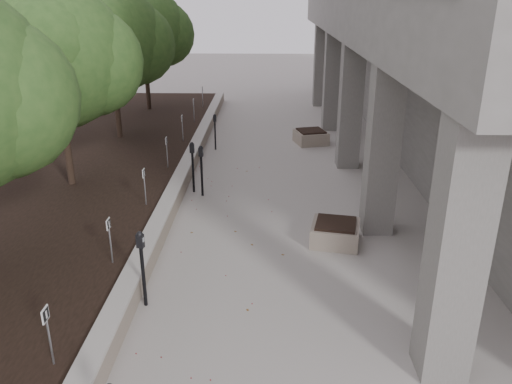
# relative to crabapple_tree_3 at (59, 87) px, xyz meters

# --- Properties ---
(retaining_wall) EXTENTS (0.39, 26.00, 0.50)m
(retaining_wall) POSITION_rel_crabapple_tree_3_xyz_m (2.97, 1.00, -2.87)
(retaining_wall) COLOR gray
(retaining_wall) RESTS_ON ground
(planting_bed) EXTENTS (7.00, 26.00, 0.40)m
(planting_bed) POSITION_rel_crabapple_tree_3_xyz_m (-0.70, 1.00, -2.92)
(planting_bed) COLOR black
(planting_bed) RESTS_ON ground
(crabapple_tree_3) EXTENTS (4.60, 4.00, 5.44)m
(crabapple_tree_3) POSITION_rel_crabapple_tree_3_xyz_m (0.00, 0.00, 0.00)
(crabapple_tree_3) COLOR #2B4F1E
(crabapple_tree_3) RESTS_ON planting_bed
(crabapple_tree_4) EXTENTS (4.60, 4.00, 5.44)m
(crabapple_tree_4) POSITION_rel_crabapple_tree_3_xyz_m (0.00, 5.00, 0.00)
(crabapple_tree_4) COLOR #2B4F1E
(crabapple_tree_4) RESTS_ON planting_bed
(crabapple_tree_5) EXTENTS (4.60, 4.00, 5.44)m
(crabapple_tree_5) POSITION_rel_crabapple_tree_3_xyz_m (0.00, 10.00, 0.00)
(crabapple_tree_5) COLOR #2B4F1E
(crabapple_tree_5) RESTS_ON planting_bed
(parking_sign_2) EXTENTS (0.04, 0.22, 0.96)m
(parking_sign_2) POSITION_rel_crabapple_tree_3_xyz_m (2.45, -7.50, -2.24)
(parking_sign_2) COLOR black
(parking_sign_2) RESTS_ON planting_bed
(parking_sign_3) EXTENTS (0.04, 0.22, 0.96)m
(parking_sign_3) POSITION_rel_crabapple_tree_3_xyz_m (2.45, -4.50, -2.24)
(parking_sign_3) COLOR black
(parking_sign_3) RESTS_ON planting_bed
(parking_sign_4) EXTENTS (0.04, 0.22, 0.96)m
(parking_sign_4) POSITION_rel_crabapple_tree_3_xyz_m (2.45, -1.50, -2.24)
(parking_sign_4) COLOR black
(parking_sign_4) RESTS_ON planting_bed
(parking_sign_5) EXTENTS (0.04, 0.22, 0.96)m
(parking_sign_5) POSITION_rel_crabapple_tree_3_xyz_m (2.45, 1.50, -2.24)
(parking_sign_5) COLOR black
(parking_sign_5) RESTS_ON planting_bed
(parking_sign_6) EXTENTS (0.04, 0.22, 0.96)m
(parking_sign_6) POSITION_rel_crabapple_tree_3_xyz_m (2.45, 4.50, -2.24)
(parking_sign_6) COLOR black
(parking_sign_6) RESTS_ON planting_bed
(parking_sign_7) EXTENTS (0.04, 0.22, 0.96)m
(parking_sign_7) POSITION_rel_crabapple_tree_3_xyz_m (2.45, 7.50, -2.24)
(parking_sign_7) COLOR black
(parking_sign_7) RESTS_ON planting_bed
(parking_sign_8) EXTENTS (0.04, 0.22, 0.96)m
(parking_sign_8) POSITION_rel_crabapple_tree_3_xyz_m (2.45, 10.50, -2.24)
(parking_sign_8) COLOR black
(parking_sign_8) RESTS_ON planting_bed
(parking_meter_2) EXTENTS (0.17, 0.14, 1.52)m
(parking_meter_2) POSITION_rel_crabapple_tree_3_xyz_m (3.29, -5.38, -2.36)
(parking_meter_2) COLOR black
(parking_meter_2) RESTS_ON ground
(parking_meter_3) EXTENTS (0.15, 0.11, 1.51)m
(parking_meter_3) POSITION_rel_crabapple_tree_3_xyz_m (3.39, 0.45, -2.37)
(parking_meter_3) COLOR black
(parking_meter_3) RESTS_ON ground
(parking_meter_4) EXTENTS (0.16, 0.12, 1.49)m
(parking_meter_4) POSITION_rel_crabapple_tree_3_xyz_m (3.68, 0.16, -2.38)
(parking_meter_4) COLOR black
(parking_meter_4) RESTS_ON ground
(parking_meter_5) EXTENTS (0.15, 0.12, 1.34)m
(parking_meter_5) POSITION_rel_crabapple_tree_3_xyz_m (3.60, 4.78, -2.45)
(parking_meter_5) COLOR black
(parking_meter_5) RESTS_ON ground
(planter_front) EXTENTS (1.27, 1.27, 0.50)m
(planter_front) POSITION_rel_crabapple_tree_3_xyz_m (7.13, -2.70, -2.87)
(planter_front) COLOR gray
(planter_front) RESTS_ON ground
(planter_back) EXTENTS (1.38, 1.38, 0.53)m
(planter_back) POSITION_rel_crabapple_tree_3_xyz_m (7.20, 5.73, -2.86)
(planter_back) COLOR gray
(planter_back) RESTS_ON ground
(berry_scatter) EXTENTS (3.30, 14.10, 0.02)m
(berry_scatter) POSITION_rel_crabapple_tree_3_xyz_m (4.70, -3.00, -3.11)
(berry_scatter) COLOR maroon
(berry_scatter) RESTS_ON ground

